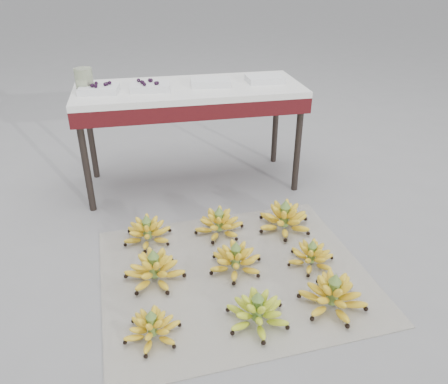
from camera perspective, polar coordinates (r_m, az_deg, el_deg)
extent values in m
plane|color=slate|center=(2.20, -0.04, -9.57)|extent=(60.00, 60.00, 0.00)
cube|color=silver|center=(2.14, 1.39, -10.65)|extent=(1.31, 1.12, 0.01)
ellipsoid|color=yellow|center=(1.85, -9.32, -17.38)|extent=(0.24, 0.24, 0.07)
ellipsoid|color=yellow|center=(1.83, -9.39, -16.73)|extent=(0.17, 0.17, 0.05)
ellipsoid|color=yellow|center=(1.81, -9.46, -16.10)|extent=(0.11, 0.11, 0.04)
cylinder|color=#597A32|center=(1.83, -9.39, -16.73)|extent=(0.04, 0.04, 0.09)
cone|color=#597A32|center=(1.79, -9.55, -15.38)|extent=(0.04, 0.04, 0.03)
ellipsoid|color=#8BB028|center=(1.88, 4.34, -15.68)|extent=(0.32, 0.32, 0.08)
ellipsoid|color=#8BB028|center=(1.86, 4.38, -14.91)|extent=(0.22, 0.22, 0.06)
ellipsoid|color=#8BB028|center=(1.84, 4.42, -14.18)|extent=(0.14, 0.14, 0.05)
cylinder|color=#597A32|center=(1.86, 4.38, -14.91)|extent=(0.04, 0.04, 0.11)
cone|color=#597A32|center=(1.81, 4.46, -13.33)|extent=(0.05, 0.05, 0.04)
ellipsoid|color=yellow|center=(2.00, 13.97, -13.31)|extent=(0.37, 0.37, 0.09)
ellipsoid|color=yellow|center=(1.98, 14.10, -12.49)|extent=(0.26, 0.26, 0.06)
ellipsoid|color=yellow|center=(1.95, 14.23, -11.70)|extent=(0.17, 0.17, 0.05)
cylinder|color=#597A32|center=(1.98, 14.10, -12.49)|extent=(0.05, 0.05, 0.12)
cone|color=#597A32|center=(1.93, 14.37, -10.79)|extent=(0.06, 0.06, 0.04)
ellipsoid|color=yellow|center=(2.11, -9.03, -10.29)|extent=(0.35, 0.35, 0.08)
ellipsoid|color=yellow|center=(2.08, -9.11, -9.51)|extent=(0.25, 0.25, 0.06)
ellipsoid|color=yellow|center=(2.06, -9.18, -8.76)|extent=(0.16, 0.16, 0.05)
cylinder|color=#597A32|center=(2.08, -9.11, -9.51)|extent=(0.05, 0.05, 0.11)
cone|color=#597A32|center=(2.04, -9.26, -7.90)|extent=(0.05, 0.05, 0.04)
ellipsoid|color=yellow|center=(2.14, 1.53, -9.18)|extent=(0.31, 0.31, 0.08)
ellipsoid|color=yellow|center=(2.12, 1.54, -8.45)|extent=(0.22, 0.22, 0.06)
ellipsoid|color=yellow|center=(2.10, 1.55, -7.75)|extent=(0.14, 0.14, 0.05)
cylinder|color=#597A32|center=(2.12, 1.54, -8.45)|extent=(0.04, 0.04, 0.11)
cone|color=#597A32|center=(2.08, 1.56, -6.95)|extent=(0.05, 0.05, 0.04)
ellipsoid|color=yellow|center=(2.22, 11.30, -8.49)|extent=(0.30, 0.30, 0.07)
ellipsoid|color=yellow|center=(2.20, 11.37, -7.86)|extent=(0.21, 0.21, 0.05)
ellipsoid|color=yellow|center=(2.18, 11.44, -7.26)|extent=(0.14, 0.14, 0.04)
cylinder|color=#597A32|center=(2.20, 11.37, -7.86)|extent=(0.04, 0.04, 0.10)
cone|color=#597A32|center=(2.16, 11.52, -6.57)|extent=(0.04, 0.04, 0.03)
ellipsoid|color=yellow|center=(2.37, -9.93, -5.46)|extent=(0.33, 0.33, 0.08)
ellipsoid|color=yellow|center=(2.36, -10.00, -4.77)|extent=(0.24, 0.24, 0.06)
ellipsoid|color=yellow|center=(2.34, -10.06, -4.12)|extent=(0.15, 0.15, 0.05)
cylinder|color=#597A32|center=(2.36, -10.00, -4.77)|extent=(0.04, 0.04, 0.11)
cone|color=#597A32|center=(2.32, -10.14, -3.38)|extent=(0.05, 0.05, 0.04)
ellipsoid|color=yellow|center=(2.40, -0.63, -4.49)|extent=(0.32, 0.32, 0.08)
ellipsoid|color=yellow|center=(2.38, -0.63, -3.79)|extent=(0.23, 0.23, 0.06)
ellipsoid|color=yellow|center=(2.37, -0.63, -3.12)|extent=(0.15, 0.15, 0.05)
cylinder|color=#597A32|center=(2.38, -0.63, -3.79)|extent=(0.04, 0.04, 0.11)
cone|color=#597A32|center=(2.35, -0.64, -2.36)|extent=(0.05, 0.05, 0.04)
ellipsoid|color=yellow|center=(2.46, 7.87, -3.85)|extent=(0.36, 0.36, 0.09)
ellipsoid|color=yellow|center=(2.44, 7.93, -3.08)|extent=(0.25, 0.25, 0.07)
ellipsoid|color=yellow|center=(2.42, 7.99, -2.34)|extent=(0.16, 0.16, 0.06)
cylinder|color=#597A32|center=(2.44, 7.93, -3.08)|extent=(0.05, 0.05, 0.12)
cone|color=#597A32|center=(2.40, 8.05, -1.50)|extent=(0.06, 0.06, 0.04)
cylinder|color=black|center=(2.62, -17.62, 3.65)|extent=(0.04, 0.04, 0.62)
cylinder|color=black|center=(2.77, 9.62, 6.02)|extent=(0.04, 0.04, 0.62)
cylinder|color=black|center=(3.04, -17.03, 7.21)|extent=(0.04, 0.04, 0.62)
cylinder|color=black|center=(3.17, 6.75, 9.16)|extent=(0.04, 0.04, 0.62)
cube|color=#450D0F|center=(2.74, -4.52, 11.96)|extent=(1.37, 0.55, 0.09)
cube|color=silver|center=(2.73, -4.57, 13.25)|extent=(1.37, 0.55, 0.04)
cube|color=silver|center=(2.68, -16.02, 12.77)|extent=(0.24, 0.19, 0.04)
sphere|color=black|center=(2.70, -16.35, 13.47)|extent=(0.02, 0.02, 0.02)
sphere|color=black|center=(2.66, -15.27, 13.43)|extent=(0.02, 0.02, 0.02)
sphere|color=black|center=(2.64, -16.42, 13.13)|extent=(0.02, 0.02, 0.02)
sphere|color=black|center=(2.70, -17.31, 13.35)|extent=(0.02, 0.02, 0.02)
sphere|color=black|center=(2.65, -16.88, 13.16)|extent=(0.02, 0.02, 0.02)
sphere|color=black|center=(2.69, -14.71, 13.64)|extent=(0.02, 0.02, 0.02)
sphere|color=black|center=(2.66, -16.76, 13.22)|extent=(0.02, 0.02, 0.02)
sphere|color=black|center=(2.67, -15.04, 13.51)|extent=(0.02, 0.02, 0.02)
cube|color=silver|center=(2.67, -9.61, 13.41)|extent=(0.24, 0.19, 0.04)
sphere|color=black|center=(2.61, -10.36, 13.69)|extent=(0.02, 0.02, 0.02)
sphere|color=black|center=(2.63, -8.70, 13.90)|extent=(0.02, 0.02, 0.02)
sphere|color=black|center=(2.66, -10.70, 13.94)|extent=(0.02, 0.02, 0.02)
sphere|color=black|center=(2.69, -9.50, 14.21)|extent=(0.02, 0.02, 0.02)
sphere|color=black|center=(2.65, -10.57, 13.91)|extent=(0.02, 0.02, 0.02)
sphere|color=black|center=(2.70, -9.69, 14.21)|extent=(0.02, 0.02, 0.02)
sphere|color=black|center=(2.70, -11.11, 14.13)|extent=(0.02, 0.02, 0.02)
sphere|color=black|center=(2.62, -8.90, 13.88)|extent=(0.02, 0.02, 0.02)
cube|color=silver|center=(2.73, -1.80, 14.18)|extent=(0.25, 0.19, 0.04)
cube|color=silver|center=(2.82, 5.35, 14.49)|extent=(0.22, 0.16, 0.04)
cylinder|color=beige|center=(2.73, -17.81, 13.82)|extent=(0.11, 0.11, 0.13)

